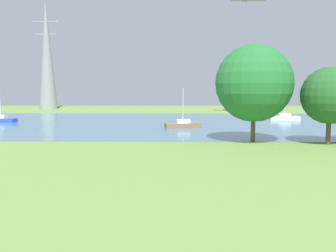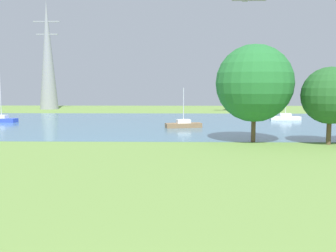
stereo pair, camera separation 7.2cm
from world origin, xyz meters
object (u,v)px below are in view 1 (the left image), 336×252
Objects in this scene: sailboat_white at (285,117)px; electricity_pylon at (47,55)px; tree_east_near at (330,96)px; tree_mid_shore at (254,83)px; sailboat_brown at (183,124)px; sailboat_blue at (1,119)px.

sailboat_white is 0.30× the size of electricity_pylon.
tree_east_near is 72.93m from electricity_pylon.
sailboat_brown is at bearing 117.13° from tree_mid_shore.
sailboat_blue is 40.45m from tree_mid_shore.
sailboat_blue is at bearing 149.72° from tree_mid_shore.
sailboat_blue is 0.82× the size of tree_mid_shore.
sailboat_blue is 28.86m from sailboat_brown.
electricity_pylon reaches higher than sailboat_brown.
sailboat_blue is 0.30× the size of electricity_pylon.
sailboat_white is 1.08× the size of tree_east_near.
sailboat_blue reaches higher than sailboat_brown.
tree_mid_shore is (34.62, -20.22, 5.32)m from sailboat_blue.
sailboat_white is 26.94m from tree_east_near.
sailboat_brown is at bearing -52.37° from electricity_pylon.
electricity_pylon is at bearing 148.78° from sailboat_white.
tree_mid_shore is (-10.28, -25.00, 5.32)m from sailboat_white.
sailboat_white is at bearing 67.65° from tree_mid_shore.
electricity_pylon is (-49.15, 29.79, 12.68)m from sailboat_white.
electricity_pylon is at bearing 127.63° from sailboat_brown.
sailboat_white reaches higher than sailboat_brown.
tree_east_near is (6.84, -1.40, -1.16)m from tree_mid_shore.
tree_east_near reaches higher than sailboat_brown.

